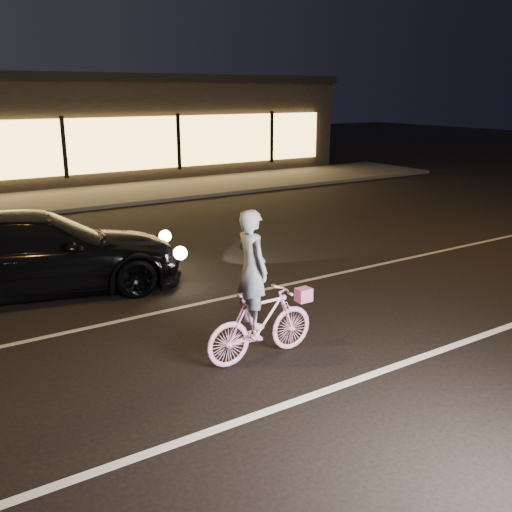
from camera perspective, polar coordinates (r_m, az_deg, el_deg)
ground at (r=9.01m, az=7.39°, el=-7.05°), size 90.00×90.00×0.00m
lane_stripe_near at (r=8.03m, az=14.38°, el=-10.41°), size 60.00×0.12×0.01m
lane_stripe_far at (r=10.50m, az=0.36°, el=-3.47°), size 60.00×0.10×0.01m
sidewalk at (r=20.32m, az=-16.95°, el=5.61°), size 30.00×4.00×0.12m
storefront at (r=25.85m, az=-21.16°, el=12.02°), size 25.40×8.42×4.20m
cyclist at (r=7.64m, az=0.26°, el=-5.19°), size 1.66×0.57×2.09m
sedan at (r=10.93m, az=-20.98°, el=0.27°), size 5.42×3.11×1.48m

